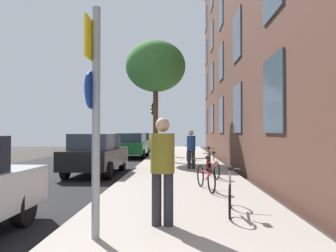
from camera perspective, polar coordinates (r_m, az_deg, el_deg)
ground_plane at (r=16.69m, az=-9.79°, el=-6.94°), size 41.80×41.80×0.00m
road_asphalt at (r=17.24m, az=-16.69°, el=-6.71°), size 7.00×38.00×0.01m
sidewalk at (r=16.34m, az=2.40°, el=-6.87°), size 4.20×38.00×0.12m
building_facade at (r=17.24m, az=11.65°, el=20.79°), size 0.56×27.00×16.21m
sign_post at (r=4.85m, az=-13.09°, el=3.71°), size 0.16×0.60×3.44m
traffic_light at (r=22.23m, az=-2.43°, el=1.27°), size 0.43×0.24×3.66m
tree_near at (r=18.34m, az=-2.25°, el=10.58°), size 3.40×3.40×6.78m
bicycle_0 at (r=6.45m, az=11.09°, el=-11.98°), size 0.44×1.58×0.91m
bicycle_1 at (r=8.77m, az=6.81°, el=-9.07°), size 0.50×1.67×0.92m
bicycle_2 at (r=11.18m, az=8.03°, el=-7.37°), size 0.45×1.66×0.91m
bicycle_3 at (r=13.56m, az=7.36°, el=-6.18°), size 0.46×1.76×0.97m
bicycle_4 at (r=15.91m, az=3.90°, el=-5.44°), size 0.42×1.63×0.97m
bicycle_5 at (r=18.30m, az=3.96°, el=-4.92°), size 0.42×1.64×0.94m
pedestrian_0 at (r=5.37m, az=-0.99°, el=-6.83°), size 0.49×0.49×1.81m
pedestrian_1 at (r=13.72m, az=4.19°, el=-3.74°), size 0.41×0.41×1.66m
car_1 at (r=12.99m, az=-12.78°, el=-4.86°), size 1.85×4.23×1.62m
car_2 at (r=21.12m, az=-6.50°, el=-3.44°), size 1.96×4.12×1.62m
car_3 at (r=29.41m, az=-4.66°, el=-2.80°), size 1.91×4.37×1.62m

